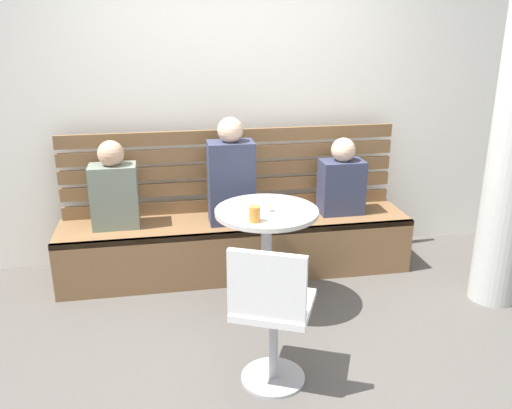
{
  "coord_description": "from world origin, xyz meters",
  "views": [
    {
      "loc": [
        -0.55,
        -2.67,
        1.93
      ],
      "look_at": [
        0.05,
        0.66,
        0.75
      ],
      "focal_mm": 37.9,
      "sensor_mm": 36.0,
      "label": 1
    }
  ],
  "objects_px": {
    "cup_espresso_small": "(267,207)",
    "cup_tumbler_orange": "(255,214)",
    "cafe_table": "(266,241)",
    "person_child_left": "(114,189)",
    "white_chair": "(271,312)",
    "booth_bench": "(237,246)",
    "person_adult": "(231,176)",
    "person_child_middle": "(342,180)"
  },
  "relations": [
    {
      "from": "person_adult",
      "to": "cafe_table",
      "type": "bearing_deg",
      "value": -76.0
    },
    {
      "from": "cafe_table",
      "to": "white_chair",
      "type": "height_order",
      "value": "white_chair"
    },
    {
      "from": "person_child_left",
      "to": "cup_espresso_small",
      "type": "height_order",
      "value": "person_child_left"
    },
    {
      "from": "booth_bench",
      "to": "cup_tumbler_orange",
      "type": "distance_m",
      "value": 1.0
    },
    {
      "from": "cafe_table",
      "to": "cup_tumbler_orange",
      "type": "distance_m",
      "value": 0.36
    },
    {
      "from": "cup_espresso_small",
      "to": "cup_tumbler_orange",
      "type": "xyz_separation_m",
      "value": [
        -0.12,
        -0.17,
        0.02
      ]
    },
    {
      "from": "person_child_middle",
      "to": "white_chair",
      "type": "bearing_deg",
      "value": -120.89
    },
    {
      "from": "cafe_table",
      "to": "person_child_left",
      "type": "relative_size",
      "value": 1.13
    },
    {
      "from": "booth_bench",
      "to": "cafe_table",
      "type": "xyz_separation_m",
      "value": [
        0.11,
        -0.62,
        0.3
      ]
    },
    {
      "from": "person_adult",
      "to": "person_child_left",
      "type": "xyz_separation_m",
      "value": [
        -0.86,
        0.06,
        -0.07
      ]
    },
    {
      "from": "cup_tumbler_orange",
      "to": "person_adult",
      "type": "bearing_deg",
      "value": 92.46
    },
    {
      "from": "cafe_table",
      "to": "cup_tumbler_orange",
      "type": "height_order",
      "value": "cup_tumbler_orange"
    },
    {
      "from": "person_child_left",
      "to": "cup_tumbler_orange",
      "type": "xyz_separation_m",
      "value": [
        0.9,
        -0.86,
        0.06
      ]
    },
    {
      "from": "booth_bench",
      "to": "person_child_left",
      "type": "relative_size",
      "value": 4.12
    },
    {
      "from": "cup_espresso_small",
      "to": "person_child_left",
      "type": "bearing_deg",
      "value": 145.62
    },
    {
      "from": "booth_bench",
      "to": "cup_espresso_small",
      "type": "relative_size",
      "value": 48.21
    },
    {
      "from": "person_adult",
      "to": "cup_espresso_small",
      "type": "distance_m",
      "value": 0.65
    },
    {
      "from": "white_chair",
      "to": "person_adult",
      "type": "relative_size",
      "value": 1.05
    },
    {
      "from": "cup_espresso_small",
      "to": "cup_tumbler_orange",
      "type": "distance_m",
      "value": 0.21
    },
    {
      "from": "booth_bench",
      "to": "cup_tumbler_orange",
      "type": "bearing_deg",
      "value": -90.44
    },
    {
      "from": "white_chair",
      "to": "person_child_left",
      "type": "height_order",
      "value": "person_child_left"
    },
    {
      "from": "person_adult",
      "to": "cup_espresso_small",
      "type": "height_order",
      "value": "person_adult"
    },
    {
      "from": "cafe_table",
      "to": "white_chair",
      "type": "distance_m",
      "value": 0.82
    },
    {
      "from": "person_child_left",
      "to": "cup_tumbler_orange",
      "type": "height_order",
      "value": "person_child_left"
    },
    {
      "from": "cafe_table",
      "to": "white_chair",
      "type": "xyz_separation_m",
      "value": [
        -0.14,
        -0.81,
        -0.05
      ]
    },
    {
      "from": "cafe_table",
      "to": "person_adult",
      "type": "height_order",
      "value": "person_adult"
    },
    {
      "from": "cafe_table",
      "to": "white_chair",
      "type": "bearing_deg",
      "value": -99.64
    },
    {
      "from": "white_chair",
      "to": "cup_tumbler_orange",
      "type": "xyz_separation_m",
      "value": [
        0.02,
        0.61,
        0.33
      ]
    },
    {
      "from": "person_child_left",
      "to": "cup_tumbler_orange",
      "type": "relative_size",
      "value": 6.55
    },
    {
      "from": "booth_bench",
      "to": "white_chair",
      "type": "distance_m",
      "value": 1.45
    },
    {
      "from": "cup_tumbler_orange",
      "to": "cafe_table",
      "type": "bearing_deg",
      "value": 59.85
    },
    {
      "from": "white_chair",
      "to": "cup_espresso_small",
      "type": "xyz_separation_m",
      "value": [
        0.14,
        0.78,
        0.3
      ]
    },
    {
      "from": "booth_bench",
      "to": "cafe_table",
      "type": "height_order",
      "value": "cafe_table"
    },
    {
      "from": "white_chair",
      "to": "person_child_middle",
      "type": "xyz_separation_m",
      "value": [
        0.87,
        1.46,
        0.24
      ]
    },
    {
      "from": "booth_bench",
      "to": "cup_espresso_small",
      "type": "xyz_separation_m",
      "value": [
        0.11,
        -0.65,
        0.55
      ]
    },
    {
      "from": "booth_bench",
      "to": "person_child_left",
      "type": "bearing_deg",
      "value": 177.59
    },
    {
      "from": "person_adult",
      "to": "person_child_middle",
      "type": "xyz_separation_m",
      "value": [
        0.89,
        0.05,
        -0.1
      ]
    },
    {
      "from": "cup_espresso_small",
      "to": "person_child_middle",
      "type": "bearing_deg",
      "value": 42.78
    },
    {
      "from": "person_adult",
      "to": "person_child_left",
      "type": "distance_m",
      "value": 0.87
    },
    {
      "from": "person_child_left",
      "to": "booth_bench",
      "type": "bearing_deg",
      "value": -2.41
    },
    {
      "from": "person_child_middle",
      "to": "cafe_table",
      "type": "bearing_deg",
      "value": -138.45
    },
    {
      "from": "person_child_middle",
      "to": "cup_tumbler_orange",
      "type": "distance_m",
      "value": 1.21
    }
  ]
}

